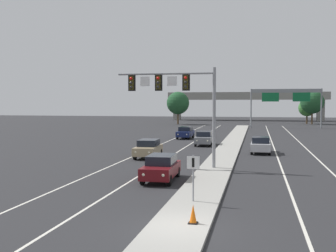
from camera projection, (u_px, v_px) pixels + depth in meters
ground_plane at (178, 230)px, 16.12m from camera, size 260.00×260.00×0.00m
median_island at (219, 162)px, 33.71m from camera, size 2.40×110.00×0.15m
lane_stripe_oncoming_center at (178, 152)px, 41.52m from camera, size 0.14×100.00×0.01m
lane_stripe_receding_center at (276, 154)px, 39.58m from camera, size 0.14×100.00×0.01m
edge_stripe_left at (145, 151)px, 42.20m from camera, size 0.14×100.00×0.01m
edge_stripe_right at (313, 155)px, 38.90m from camera, size 0.14×100.00×0.01m
overhead_signal_mast at (179, 94)px, 30.83m from camera, size 7.28×0.44×7.20m
median_sign_post at (193, 171)px, 20.08m from camera, size 0.60×0.10×2.20m
car_oncoming_darkred at (161, 167)px, 26.30m from camera, size 1.90×4.50×1.58m
car_oncoming_tan at (148, 148)px, 37.30m from camera, size 1.93×4.51×1.58m
car_oncoming_grey at (204, 138)px, 48.02m from camera, size 1.91×4.50×1.58m
car_oncoming_navy at (185, 132)px, 57.10m from camera, size 1.86×4.48×1.58m
car_receding_silver at (261, 145)px, 40.54m from camera, size 1.88×4.50×1.58m
traffic_cone_median_nose at (193, 214)px, 16.43m from camera, size 0.36×0.36×0.74m
highway_sign_gantry at (286, 96)px, 80.86m from camera, size 13.28×0.42×7.50m
overpass_bridge at (246, 99)px, 115.08m from camera, size 42.40×6.40×7.65m
tree_far_right_a at (307, 108)px, 96.44m from camera, size 3.87×3.87×5.60m
tree_far_right_c at (312, 102)px, 94.65m from camera, size 5.25×5.25×7.59m
tree_far_left_a at (178, 103)px, 94.14m from camera, size 5.02×5.02×7.26m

